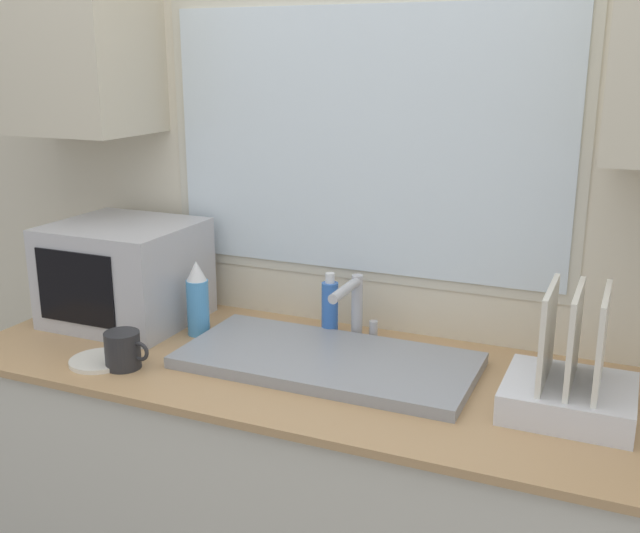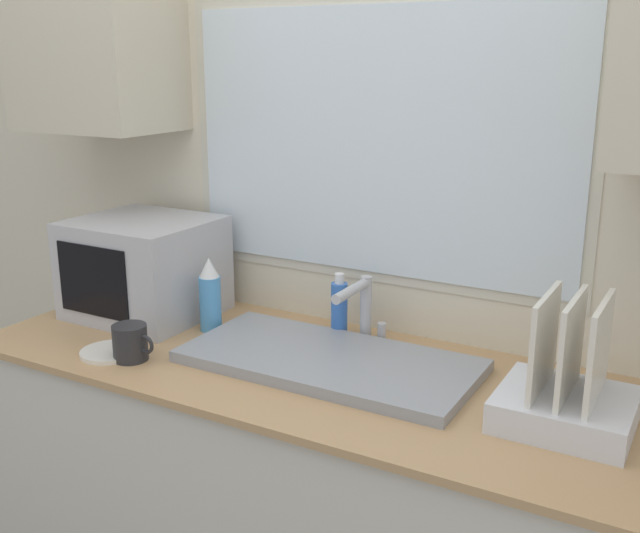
{
  "view_description": "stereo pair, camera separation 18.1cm",
  "coord_description": "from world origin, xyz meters",
  "views": [
    {
      "loc": [
        0.73,
        -1.31,
        1.68
      ],
      "look_at": [
        0.03,
        0.3,
        1.18
      ],
      "focal_mm": 42.0,
      "sensor_mm": 36.0,
      "label": 1
    },
    {
      "loc": [
        0.89,
        -1.23,
        1.68
      ],
      "look_at": [
        0.03,
        0.3,
        1.18
      ],
      "focal_mm": 42.0,
      "sensor_mm": 36.0,
      "label": 2
    }
  ],
  "objects": [
    {
      "name": "small_plate",
      "position": [
        -0.52,
        0.13,
        0.91
      ],
      "size": [
        0.16,
        0.16,
        0.01
      ],
      "color": "silver",
      "rests_on": "countertop"
    },
    {
      "name": "spray_bottle",
      "position": [
        -0.4,
        0.41,
        1.01
      ],
      "size": [
        0.06,
        0.06,
        0.22
      ],
      "color": "#4C99D8",
      "rests_on": "countertop"
    },
    {
      "name": "dish_rack",
      "position": [
        0.63,
        0.32,
        0.97
      ],
      "size": [
        0.28,
        0.26,
        0.29
      ],
      "color": "silver",
      "rests_on": "countertop"
    },
    {
      "name": "mug_near_sink",
      "position": [
        -0.45,
        0.13,
        0.95
      ],
      "size": [
        0.13,
        0.09,
        0.1
      ],
      "color": "#262628",
      "rests_on": "countertop"
    },
    {
      "name": "soap_bottle",
      "position": [
        -0.05,
        0.54,
        0.99
      ],
      "size": [
        0.05,
        0.05,
        0.19
      ],
      "color": "blue",
      "rests_on": "countertop"
    },
    {
      "name": "sink_basin",
      "position": [
        0.03,
        0.34,
        0.92
      ],
      "size": [
        0.76,
        0.36,
        0.03
      ],
      "color": "gray",
      "rests_on": "countertop"
    },
    {
      "name": "microwave",
      "position": [
        -0.66,
        0.43,
        1.05
      ],
      "size": [
        0.4,
        0.37,
        0.3
      ],
      "color": "#B2B2B7",
      "rests_on": "countertop"
    },
    {
      "name": "countertop",
      "position": [
        0.0,
        0.33,
        0.45
      ],
      "size": [
        1.89,
        0.69,
        0.9
      ],
      "color": "beige",
      "rests_on": "ground_plane"
    },
    {
      "name": "faucet",
      "position": [
        0.03,
        0.52,
        1.02
      ],
      "size": [
        0.08,
        0.2,
        0.19
      ],
      "color": "#B7B7BC",
      "rests_on": "countertop"
    },
    {
      "name": "wall_back",
      "position": [
        0.0,
        0.66,
        1.38
      ],
      "size": [
        6.0,
        0.38,
        2.6
      ],
      "color": "beige",
      "rests_on": "ground_plane"
    }
  ]
}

